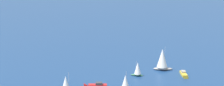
{
  "coord_description": "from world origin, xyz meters",
  "views": [
    {
      "loc": [
        140.76,
        36.12,
        63.63
      ],
      "look_at": [
        0.15,
        -0.57,
        25.22
      ],
      "focal_mm": 61.37,
      "sensor_mm": 36.0,
      "label": 1
    }
  ],
  "objects_px": {
    "sailboat_trailing": "(162,59)",
    "sailboat_outer_ring_a": "(125,86)",
    "sailboat_far_stbd": "(138,69)",
    "motorboat_near_centre": "(94,86)",
    "motorboat_outer_ring_d": "(184,75)"
  },
  "relations": [
    {
      "from": "sailboat_far_stbd",
      "to": "sailboat_outer_ring_a",
      "type": "distance_m",
      "value": 28.17
    },
    {
      "from": "motorboat_outer_ring_d",
      "to": "motorboat_near_centre",
      "type": "bearing_deg",
      "value": -56.19
    },
    {
      "from": "sailboat_far_stbd",
      "to": "motorboat_outer_ring_d",
      "type": "xyz_separation_m",
      "value": [
        -5.5,
        22.24,
        -2.82
      ]
    },
    {
      "from": "sailboat_trailing",
      "to": "sailboat_outer_ring_a",
      "type": "relative_size",
      "value": 1.09
    },
    {
      "from": "sailboat_outer_ring_a",
      "to": "motorboat_near_centre",
      "type": "bearing_deg",
      "value": -116.53
    },
    {
      "from": "sailboat_trailing",
      "to": "motorboat_outer_ring_d",
      "type": "relative_size",
      "value": 1.31
    },
    {
      "from": "sailboat_far_stbd",
      "to": "motorboat_near_centre",
      "type": "bearing_deg",
      "value": -38.46
    },
    {
      "from": "sailboat_far_stbd",
      "to": "motorboat_outer_ring_d",
      "type": "relative_size",
      "value": 0.81
    },
    {
      "from": "motorboat_near_centre",
      "to": "motorboat_outer_ring_d",
      "type": "height_order",
      "value": "motorboat_near_centre"
    },
    {
      "from": "sailboat_trailing",
      "to": "sailboat_outer_ring_a",
      "type": "distance_m",
      "value": 41.46
    },
    {
      "from": "sailboat_far_stbd",
      "to": "sailboat_trailing",
      "type": "distance_m",
      "value": 16.13
    },
    {
      "from": "sailboat_far_stbd",
      "to": "sailboat_outer_ring_a",
      "type": "bearing_deg",
      "value": 0.42
    },
    {
      "from": "sailboat_trailing",
      "to": "sailboat_far_stbd",
      "type": "bearing_deg",
      "value": -41.13
    },
    {
      "from": "motorboat_outer_ring_d",
      "to": "sailboat_trailing",
      "type": "bearing_deg",
      "value": -119.13
    },
    {
      "from": "sailboat_trailing",
      "to": "sailboat_outer_ring_a",
      "type": "height_order",
      "value": "sailboat_trailing"
    }
  ]
}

